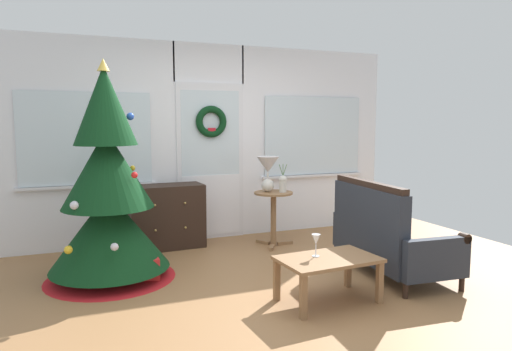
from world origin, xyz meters
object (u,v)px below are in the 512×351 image
table_lamp (268,169)px  side_table (273,208)px  christmas_tree (108,200)px  dresser_cabinet (166,216)px  coffee_table (328,264)px  gift_box (147,269)px  wine_glass (316,240)px  flower_vase (283,183)px  settee_sofa (385,237)px

table_lamp → side_table: bearing=-33.7°
christmas_tree → dresser_cabinet: size_ratio=2.33×
coffee_table → gift_box: coffee_table is taller
dresser_cabinet → wine_glass: (0.88, -2.18, 0.14)m
wine_glass → gift_box: size_ratio=0.86×
table_lamp → flower_vase: bearing=-32.0°
gift_box → side_table: bearing=23.4°
flower_vase → christmas_tree: bearing=-167.8°
table_lamp → gift_box: (-1.61, -0.76, -0.85)m
flower_vase → settee_sofa: bearing=-68.7°
settee_sofa → side_table: size_ratio=2.13×
wine_glass → table_lamp: bearing=80.0°
table_lamp → wine_glass: (-0.32, -1.80, -0.44)m
christmas_tree → coffee_table: bearing=-37.9°
christmas_tree → gift_box: 0.78m
settee_sofa → table_lamp: 1.69m
dresser_cabinet → flower_vase: flower_vase is taller
side_table → gift_box: size_ratio=3.00×
settee_sofa → side_table: bearing=114.0°
settee_sofa → side_table: 1.53m
christmas_tree → flower_vase: (2.09, 0.45, 0.01)m
side_table → flower_vase: 0.33m
christmas_tree → wine_glass: christmas_tree is taller
side_table → wine_glass: 1.80m
settee_sofa → gift_box: (-2.29, 0.67, -0.26)m
flower_vase → gift_box: flower_vase is taller
dresser_cabinet → gift_box: bearing=-109.9°
christmas_tree → dresser_cabinet: bearing=51.7°
christmas_tree → gift_box: bearing=-33.3°
flower_vase → wine_glass: flower_vase is taller
wine_glass → side_table: bearing=77.9°
christmas_tree → settee_sofa: size_ratio=1.47×
coffee_table → settee_sofa: bearing=25.3°
wine_glass → coffee_table: bearing=-39.2°
table_lamp → flower_vase: table_lamp is taller
settee_sofa → wine_glass: bearing=-159.8°
christmas_tree → gift_box: (0.32, -0.21, -0.68)m
christmas_tree → flower_vase: 2.14m
flower_vase → coffee_table: (-0.40, -1.77, -0.47)m
side_table → gift_box: 1.86m
dresser_cabinet → wine_glass: size_ratio=4.70×
settee_sofa → dresser_cabinet: bearing=136.1°
side_table → flower_vase: flower_vase is taller
side_table → dresser_cabinet: bearing=161.7°
coffee_table → wine_glass: wine_glass is taller
dresser_cabinet → coffee_table: (0.96, -2.24, -0.06)m
coffee_table → gift_box: size_ratio=3.84×
side_table → wine_glass: size_ratio=3.50×
flower_vase → gift_box: 2.01m
christmas_tree → settee_sofa: (2.61, -0.88, -0.42)m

